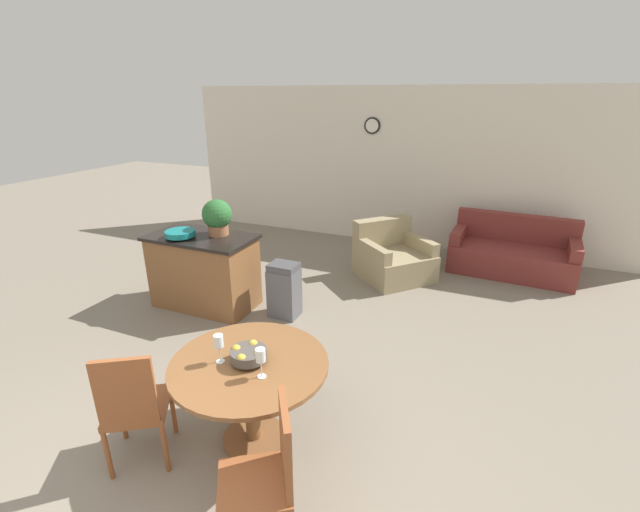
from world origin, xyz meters
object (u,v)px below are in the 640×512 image
kitchen_island (204,271)px  couch (512,254)px  teal_bowl (180,233)px  dining_table (250,380)px  dining_chair_near_left (133,404)px  wine_glass_right (261,356)px  dining_chair_near_right (267,472)px  wine_glass_left (219,342)px  fruit_bowl (248,354)px  armchair (393,259)px  trash_bin (284,290)px  potted_plant (217,216)px

kitchen_island → couch: (3.60, 2.72, -0.18)m
teal_bowl → dining_table: bearing=-39.7°
dining_chair_near_left → wine_glass_right: size_ratio=4.33×
couch → dining_chair_near_right: bearing=-100.9°
dining_chair_near_left → wine_glass_left: bearing=10.9°
wine_glass_left → couch: bearing=66.2°
fruit_bowl → armchair: size_ratio=0.21×
wine_glass_right → trash_bin: wine_glass_right is taller
dining_chair_near_right → kitchen_island: (-2.29, 2.42, -0.06)m
fruit_bowl → potted_plant: size_ratio=0.61×
trash_bin → couch: 3.62m
kitchen_island → armchair: size_ratio=1.01×
wine_glass_left → potted_plant: size_ratio=0.51×
dining_chair_near_right → wine_glass_left: size_ratio=4.33×
dining_table → wine_glass_left: 0.39m
couch → dining_table: bearing=-108.7°
potted_plant → couch: bearing=37.0°
dining_table → kitchen_island: kitchen_island is taller
kitchen_island → wine_glass_right: bearing=-44.0°
dining_table → wine_glass_left: wine_glass_left is taller
wine_glass_left → fruit_bowl: bearing=22.1°
fruit_bowl → teal_bowl: (-1.95, 1.62, 0.20)m
potted_plant → couch: potted_plant is taller
potted_plant → dining_chair_near_right: bearing=-50.3°
dining_table → fruit_bowl: (-0.00, -0.00, 0.23)m
couch → dining_chair_near_left: bearing=-112.8°
dining_chair_near_left → fruit_bowl: size_ratio=3.60×
teal_bowl → dining_chair_near_left: bearing=-58.4°
dining_table → dining_chair_near_left: 0.82m
dining_chair_near_left → dining_chair_near_right: same height
trash_bin → wine_glass_left: bearing=-75.3°
dining_chair_near_left → dining_table: bearing=5.6°
trash_bin → armchair: armchair is taller
potted_plant → trash_bin: 1.22m
fruit_bowl → armchair: fruit_bowl is taller
dining_chair_near_right → fruit_bowl: 0.86m
dining_chair_near_left → fruit_bowl: 0.86m
dining_chair_near_right → couch: dining_chair_near_right is taller
fruit_bowl → couch: bearing=67.9°
dining_chair_near_right → trash_bin: size_ratio=1.42×
couch → armchair: couch is taller
potted_plant → trash_bin: size_ratio=0.65×
dining_chair_near_right → armchair: size_ratio=0.74×
dining_chair_near_right → teal_bowl: size_ratio=2.71×
kitchen_island → potted_plant: bearing=37.1°
trash_bin → teal_bowl: bearing=-166.8°
dining_chair_near_right → teal_bowl: 3.38m
couch → wine_glass_right: bearing=-106.2°
wine_glass_left → teal_bowl: bearing=136.0°
teal_bowl → trash_bin: size_ratio=0.52×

